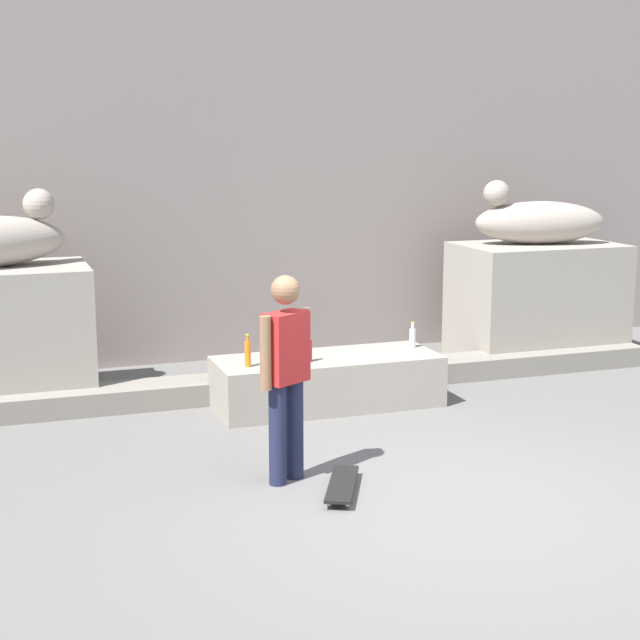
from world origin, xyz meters
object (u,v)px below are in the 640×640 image
at_px(skater, 286,369).
at_px(skateboard, 342,484).
at_px(bottle_red, 309,350).
at_px(statue_reclining_right, 537,221).
at_px(bottle_clear, 412,337).
at_px(bottle_orange, 248,353).

height_order(skater, skateboard, skater).
height_order(skater, bottle_red, skater).
bearing_deg(skater, statue_reclining_right, -172.04).
height_order(skateboard, bottle_clear, bottle_clear).
bearing_deg(bottle_clear, bottle_red, -168.32).
height_order(skater, bottle_clear, skater).
relative_size(skater, bottle_orange, 5.19).
relative_size(skater, bottle_clear, 6.18).
distance_m(skater, bottle_orange, 1.83).
relative_size(skateboard, bottle_orange, 2.51).
bearing_deg(bottle_red, bottle_clear, 11.68).
distance_m(statue_reclining_right, bottle_orange, 4.39).
height_order(skateboard, bottle_red, bottle_red).
xyz_separation_m(bottle_red, bottle_orange, (-0.63, -0.01, 0.02)).
distance_m(skater, skateboard, 1.00).
bearing_deg(statue_reclining_right, bottle_red, 35.68).
height_order(statue_reclining_right, skateboard, statue_reclining_right).
bearing_deg(skater, skateboard, 101.46).
bearing_deg(skater, bottle_orange, -124.73).
xyz_separation_m(skater, bottle_clear, (2.04, 2.06, -0.30)).
bearing_deg(bottle_red, bottle_orange, -179.27).
xyz_separation_m(skateboard, bottle_clear, (1.71, 2.45, 0.56)).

